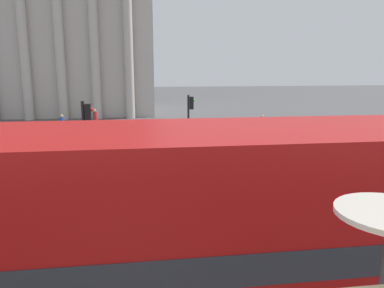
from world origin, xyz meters
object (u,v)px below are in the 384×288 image
double_decker_bus (196,246)px  pedestrian_blue (62,124)px  traffic_light_mid (190,117)px  pedestrian_red (95,118)px  plaza_building_left (39,2)px  traffic_light_near (87,139)px  pedestrian_olive (262,125)px  car_black (159,141)px

double_decker_bus → pedestrian_blue: double_decker_bus is taller
traffic_light_mid → pedestrian_red: 12.47m
plaza_building_left → traffic_light_near: bearing=-74.7°
double_decker_bus → pedestrian_red: 26.38m
double_decker_bus → traffic_light_near: bearing=108.1°
traffic_light_near → pedestrian_olive: size_ratio=2.36×
traffic_light_near → traffic_light_mid: size_ratio=1.10×
double_decker_bus → plaza_building_left: size_ratio=0.42×
pedestrian_blue → plaza_building_left: bearing=-8.7°
traffic_light_mid → pedestrian_blue: traffic_light_mid is taller
pedestrian_red → traffic_light_near: bearing=-17.1°
car_black → double_decker_bus: bearing=22.7°
double_decker_bus → pedestrian_olive: double_decker_bus is taller
double_decker_bus → pedestrian_red: size_ratio=6.01×
double_decker_bus → traffic_light_near: 8.59m
double_decker_bus → pedestrian_olive: size_ratio=6.35×
double_decker_bus → traffic_light_mid: double_decker_bus is taller
pedestrian_blue → pedestrian_olive: bearing=-122.0°
traffic_light_mid → pedestrian_olive: size_ratio=2.16×
pedestrian_red → double_decker_bus: bearing=-12.9°
traffic_light_near → pedestrian_olive: (10.86, 12.87, -1.61)m
traffic_light_near → car_black: size_ratio=0.94×
double_decker_bus → pedestrian_blue: size_ratio=6.11×
plaza_building_left → car_black: (11.89, -23.72, -11.60)m
traffic_light_near → traffic_light_mid: 8.61m
traffic_light_mid → pedestrian_blue: bearing=138.4°
traffic_light_mid → plaza_building_left: bearing=118.2°
double_decker_bus → car_black: double_decker_bus is taller
double_decker_bus → pedestrian_red: double_decker_bus is taller
traffic_light_near → pedestrian_olive: 16.92m
plaza_building_left → traffic_light_near: plaza_building_left is taller
double_decker_bus → pedestrian_olive: 22.58m
plaza_building_left → pedestrian_olive: (19.76, -19.74, -11.34)m
traffic_light_mid → pedestrian_red: (-6.43, 10.61, -1.34)m
car_black → pedestrian_red: pedestrian_red is taller
pedestrian_red → plaza_building_left: bearing=-176.8°
pedestrian_olive → double_decker_bus: bearing=128.7°
traffic_light_mid → pedestrian_blue: (-8.45, 7.52, -1.36)m
double_decker_bus → car_black: (0.27, 17.04, -1.63)m
traffic_light_near → traffic_light_mid: traffic_light_near is taller
traffic_light_near → pedestrian_blue: bearing=104.3°
pedestrian_blue → double_decker_bus: bearing=171.1°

